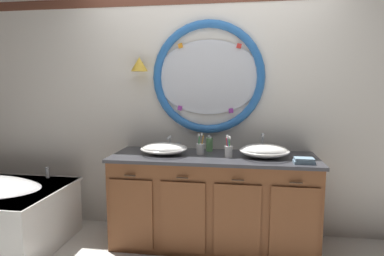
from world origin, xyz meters
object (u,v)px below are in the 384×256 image
(sink_basin_right, at_px, (264,151))
(toothbrush_holder_left, at_px, (200,148))
(soap_dispenser, at_px, (209,144))
(toothbrush_holder_right, at_px, (229,151))
(folded_hand_towel, at_px, (304,161))
(sink_basin_left, at_px, (164,149))

(sink_basin_right, distance_m, toothbrush_holder_left, 0.58)
(toothbrush_holder_left, relative_size, soap_dispenser, 1.27)
(toothbrush_holder_right, height_order, folded_hand_towel, toothbrush_holder_right)
(folded_hand_towel, bearing_deg, toothbrush_holder_right, 166.84)
(toothbrush_holder_left, xyz_separation_m, soap_dispenser, (0.07, 0.16, 0.01))
(sink_basin_right, xyz_separation_m, folded_hand_towel, (0.31, -0.17, -0.04))
(toothbrush_holder_right, xyz_separation_m, folded_hand_towel, (0.63, -0.15, -0.04))
(sink_basin_left, relative_size, folded_hand_towel, 2.60)
(toothbrush_holder_left, bearing_deg, soap_dispenser, 66.86)
(folded_hand_towel, bearing_deg, soap_dispenser, 154.57)
(sink_basin_left, relative_size, soap_dispenser, 2.72)
(toothbrush_holder_right, relative_size, soap_dispenser, 1.27)
(folded_hand_towel, bearing_deg, toothbrush_holder_left, 165.57)
(sink_basin_right, bearing_deg, toothbrush_holder_left, 174.19)
(toothbrush_holder_right, height_order, soap_dispenser, toothbrush_holder_right)
(sink_basin_left, relative_size, toothbrush_holder_right, 2.13)
(sink_basin_left, xyz_separation_m, toothbrush_holder_left, (0.33, 0.06, 0.00))
(soap_dispenser, bearing_deg, sink_basin_right, -23.31)
(sink_basin_left, distance_m, sink_basin_right, 0.91)
(folded_hand_towel, bearing_deg, sink_basin_left, 172.08)
(sink_basin_left, xyz_separation_m, folded_hand_towel, (1.22, -0.17, -0.03))
(soap_dispenser, xyz_separation_m, folded_hand_towel, (0.82, -0.39, -0.05))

